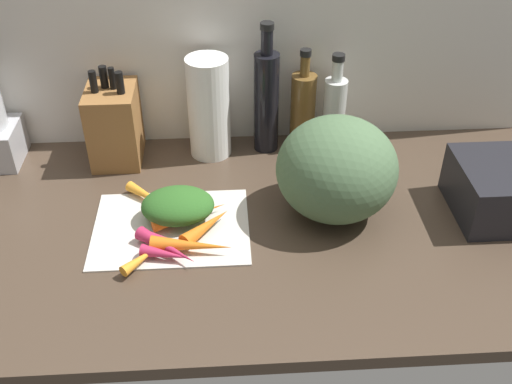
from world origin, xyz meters
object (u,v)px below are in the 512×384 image
(carrot_3, at_px, (206,226))
(dish_rack, at_px, (512,188))
(carrot_2, at_px, (173,243))
(knife_block, at_px, (115,124))
(cutting_board, at_px, (171,227))
(carrot_0, at_px, (142,258))
(carrot_1, at_px, (150,197))
(bottle_2, at_px, (334,111))
(bottle_0, at_px, (266,99))
(bottle_1, at_px, (303,109))
(carrot_5, at_px, (166,247))
(winter_squash, at_px, (337,169))
(paper_towel_roll, at_px, (209,108))
(carrot_7, at_px, (165,254))
(carrot_6, at_px, (191,245))
(carrot_4, at_px, (190,216))

(carrot_3, distance_m, dish_rack, 0.70)
(carrot_2, relative_size, carrot_3, 0.79)
(carrot_2, distance_m, knife_block, 0.42)
(cutting_board, distance_m, carrot_0, 0.13)
(carrot_1, relative_size, dish_rack, 0.55)
(bottle_2, bearing_deg, dish_rack, -39.88)
(bottle_0, height_order, bottle_1, bottle_0)
(carrot_5, relative_size, winter_squash, 0.58)
(cutting_board, relative_size, dish_rack, 1.35)
(carrot_0, bearing_deg, paper_towel_roll, 71.69)
(knife_block, height_order, bottle_2, bottle_2)
(carrot_2, relative_size, carrot_7, 1.04)
(bottle_0, bearing_deg, knife_block, -175.92)
(knife_block, bearing_deg, carrot_7, -70.53)
(carrot_1, height_order, carrot_3, carrot_3)
(carrot_2, height_order, carrot_6, carrot_6)
(winter_squash, bearing_deg, carrot_5, -161.04)
(carrot_0, xyz_separation_m, carrot_6, (0.10, 0.03, 0.01))
(cutting_board, xyz_separation_m, winter_squash, (0.37, 0.04, 0.11))
(bottle_2, bearing_deg, winter_squash, -98.53)
(carrot_3, height_order, carrot_6, same)
(carrot_6, bearing_deg, carrot_0, -164.95)
(carrot_5, height_order, winter_squash, winter_squash)
(carrot_0, relative_size, dish_rack, 0.40)
(carrot_4, relative_size, paper_towel_roll, 0.66)
(carrot_2, height_order, carrot_5, carrot_5)
(carrot_6, height_order, winter_squash, winter_squash)
(carrot_1, xyz_separation_m, winter_squash, (0.42, -0.05, 0.10))
(winter_squash, distance_m, knife_block, 0.58)
(paper_towel_roll, bearing_deg, carrot_6, -95.83)
(carrot_3, bearing_deg, carrot_0, -145.68)
(paper_towel_roll, bearing_deg, carrot_5, -103.11)
(carrot_0, bearing_deg, carrot_1, 90.21)
(carrot_4, height_order, carrot_6, carrot_6)
(cutting_board, distance_m, carrot_7, 0.11)
(carrot_7, bearing_deg, carrot_0, -171.29)
(carrot_4, distance_m, carrot_5, 0.11)
(carrot_3, distance_m, carrot_6, 0.07)
(carrot_2, height_order, carrot_4, carrot_2)
(cutting_board, relative_size, paper_towel_roll, 1.30)
(carrot_0, distance_m, carrot_3, 0.16)
(bottle_1, bearing_deg, bottle_0, -172.49)
(paper_towel_roll, xyz_separation_m, bottle_1, (0.24, 0.03, -0.03))
(bottle_0, bearing_deg, cutting_board, -125.82)
(cutting_board, xyz_separation_m, bottle_1, (0.33, 0.34, 0.10))
(cutting_board, distance_m, paper_towel_roll, 0.35)
(carrot_0, height_order, dish_rack, dish_rack)
(paper_towel_roll, relative_size, bottle_1, 0.98)
(carrot_2, bearing_deg, winter_squash, 17.81)
(knife_block, distance_m, dish_rack, 0.97)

